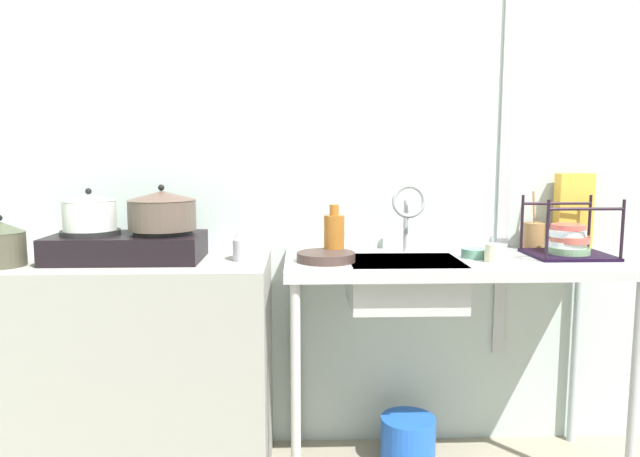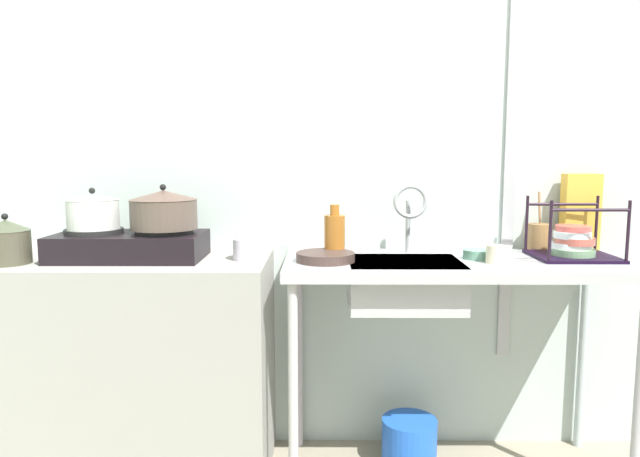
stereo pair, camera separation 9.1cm
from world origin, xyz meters
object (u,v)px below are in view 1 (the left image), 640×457
pot_beside_stove (1,243)px  utensil_jar (533,236)px  stove (127,246)px  sink_basin (404,283)px  bottle_by_sink (334,235)px  dish_rack (568,242)px  cereal_box (573,211)px  bucket_on_floor (408,441)px  percolator (248,239)px  pot_on_right_burner (162,210)px  cup_by_rack (494,253)px  pot_on_left_burner (89,212)px  faucet (408,206)px  small_bowl_on_drainboard (475,253)px  frying_pan (326,257)px

pot_beside_stove → utensil_jar: (2.07, 0.30, -0.02)m
stove → sink_basin: bearing=-2.2°
stove → pot_beside_stove: 0.43m
bottle_by_sink → dish_rack: bearing=-1.0°
cereal_box → bucket_on_floor: cereal_box is taller
bottle_by_sink → percolator: bearing=-169.9°
bottle_by_sink → pot_on_right_burner: bearing=-176.1°
sink_basin → cup_by_rack: cup_by_rack is taller
percolator → utensil_jar: utensil_jar is taller
pot_on_left_burner → utensil_jar: bearing=6.5°
faucet → dish_rack: size_ratio=0.93×
pot_on_left_burner → small_bowl_on_drainboard: bearing=0.4°
percolator → small_bowl_on_drainboard: percolator is taller
pot_on_left_burner → sink_basin: pot_on_left_burner is taller
bottle_by_sink → utensil_jar: (0.86, 0.16, -0.03)m
percolator → bottle_by_sink: 0.34m
frying_pan → sink_basin: bearing=1.4°
pot_on_left_burner → cereal_box: bearing=6.3°
percolator → bottle_by_sink: (0.33, 0.06, 0.01)m
pot_on_left_burner → bucket_on_floor: (1.24, 0.06, -0.96)m
pot_on_right_burner → utensil_jar: 1.54m
dish_rack → bottle_by_sink: 0.93m
pot_beside_stove → cereal_box: 2.27m
pot_on_left_burner → dish_rack: 1.86m
cereal_box → bucket_on_floor: bearing=-171.7°
pot_on_left_burner → percolator: size_ratio=1.16×
cup_by_rack → bucket_on_floor: cup_by_rack is taller
pot_on_right_burner → frying_pan: bearing=-4.5°
percolator → sink_basin: bearing=-2.5°
small_bowl_on_drainboard → bucket_on_floor: 0.83m
cup_by_rack → cereal_box: bearing=34.3°
pot_beside_stove → sink_basin: (1.48, 0.06, -0.17)m
pot_beside_stove → dish_rack: size_ratio=0.61×
pot_on_left_burner → percolator: bearing=-1.4°
cereal_box → bottle_by_sink: bearing=-174.8°
sink_basin → faucet: 0.32m
cup_by_rack → stove: bearing=176.6°
pot_on_right_burner → cereal_box: size_ratio=0.80×
pot_on_right_burner → pot_beside_stove: bearing=-169.6°
small_bowl_on_drainboard → percolator: bearing=-178.4°
dish_rack → cereal_box: 0.24m
pot_beside_stove → utensil_jar: size_ratio=0.76×
faucet → cereal_box: (0.73, 0.11, -0.03)m
cup_by_rack → pot_on_right_burner: bearing=176.3°
percolator → sink_basin: size_ratio=0.40×
percolator → dish_rack: 1.26m
faucet → utensil_jar: (0.56, 0.10, -0.14)m
dish_rack → bottle_by_sink: dish_rack is taller
dish_rack → percolator: bearing=-178.0°
pot_on_left_burner → frying_pan: (0.89, -0.05, -0.17)m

